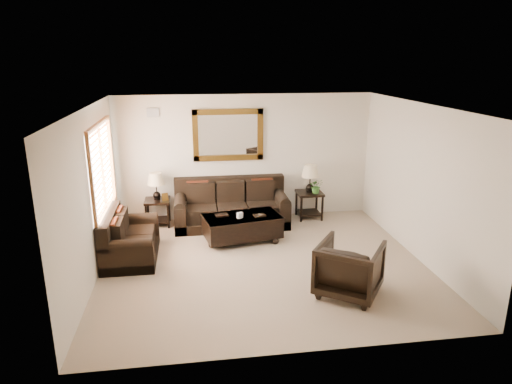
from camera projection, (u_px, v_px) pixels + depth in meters
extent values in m
cube|color=#826D5A|center=(263.00, 264.00, 7.90)|extent=(5.50, 5.00, 0.01)
cube|color=white|center=(264.00, 106.00, 7.13)|extent=(5.50, 5.00, 0.01)
cube|color=beige|center=(245.00, 157.00, 9.89)|extent=(5.50, 0.01, 2.70)
cube|color=beige|center=(299.00, 250.00, 5.15)|extent=(5.50, 0.01, 2.70)
cube|color=beige|center=(91.00, 196.00, 7.14)|extent=(0.01, 5.00, 2.70)
cube|color=beige|center=(420.00, 183.00, 7.90)|extent=(0.01, 5.00, 2.70)
cube|color=white|center=(101.00, 170.00, 7.94)|extent=(0.01, 1.80, 1.50)
cube|color=brown|center=(98.00, 125.00, 7.71)|extent=(0.06, 1.96, 0.08)
cube|color=brown|center=(107.00, 213.00, 8.17)|extent=(0.06, 1.96, 0.08)
cube|color=brown|center=(92.00, 185.00, 7.05)|extent=(0.06, 0.08, 1.50)
cube|color=brown|center=(111.00, 159.00, 8.83)|extent=(0.06, 0.08, 1.50)
cube|color=brown|center=(103.00, 170.00, 7.94)|extent=(0.05, 0.05, 1.50)
cube|color=#4E330F|center=(228.00, 135.00, 9.66)|extent=(1.50, 0.06, 1.10)
cube|color=white|center=(228.00, 135.00, 9.68)|extent=(1.26, 0.01, 0.86)
cube|color=#999999|center=(153.00, 112.00, 9.32)|extent=(0.25, 0.02, 0.18)
cube|color=black|center=(232.00, 221.00, 9.69)|extent=(2.36, 1.02, 0.19)
cube|color=black|center=(229.00, 187.00, 9.89)|extent=(2.36, 0.24, 0.48)
cube|color=black|center=(201.00, 212.00, 9.52)|extent=(0.61, 0.84, 0.29)
cube|color=black|center=(232.00, 210.00, 9.60)|extent=(0.61, 0.84, 0.29)
cube|color=black|center=(261.00, 209.00, 9.69)|extent=(0.61, 0.84, 0.29)
cube|color=black|center=(181.00, 215.00, 9.49)|extent=(0.24, 1.02, 0.57)
cylinder|color=black|center=(180.00, 202.00, 9.41)|extent=(0.24, 1.00, 0.24)
cube|color=black|center=(281.00, 210.00, 9.79)|extent=(0.24, 1.02, 0.57)
cylinder|color=black|center=(281.00, 197.00, 9.71)|extent=(0.24, 1.00, 0.24)
cube|color=#5F210C|center=(198.00, 191.00, 9.60)|extent=(0.45, 0.20, 0.46)
cube|color=#5F210C|center=(262.00, 189.00, 9.79)|extent=(0.45, 0.20, 0.46)
cube|color=black|center=(132.00, 253.00, 8.14)|extent=(0.89, 1.51, 0.17)
cube|color=black|center=(109.00, 225.00, 7.94)|extent=(0.21, 1.51, 0.42)
cube|color=black|center=(130.00, 248.00, 7.83)|extent=(0.73, 0.52, 0.25)
cube|color=black|center=(134.00, 236.00, 8.34)|extent=(0.73, 0.52, 0.25)
cube|color=black|center=(127.00, 260.00, 7.48)|extent=(0.89, 0.21, 0.50)
cylinder|color=black|center=(125.00, 246.00, 7.41)|extent=(0.88, 0.21, 0.21)
cube|color=black|center=(135.00, 231.00, 8.71)|extent=(0.89, 0.21, 0.50)
cylinder|color=black|center=(134.00, 219.00, 8.64)|extent=(0.88, 0.21, 0.21)
cube|color=#5F210C|center=(117.00, 231.00, 7.66)|extent=(0.17, 0.40, 0.41)
cube|color=#5F210C|center=(122.00, 218.00, 8.27)|extent=(0.17, 0.40, 0.41)
cube|color=black|center=(157.00, 201.00, 9.57)|extent=(0.52, 0.52, 0.05)
cube|color=black|center=(158.00, 220.00, 9.69)|extent=(0.44, 0.44, 0.03)
cylinder|color=black|center=(146.00, 217.00, 9.41)|extent=(0.05, 0.05, 0.52)
cylinder|color=black|center=(168.00, 216.00, 9.47)|extent=(0.05, 0.05, 0.52)
cylinder|color=black|center=(148.00, 210.00, 9.83)|extent=(0.05, 0.05, 0.52)
cylinder|color=black|center=(169.00, 210.00, 9.89)|extent=(0.05, 0.05, 0.52)
sphere|color=black|center=(157.00, 195.00, 9.54)|extent=(0.16, 0.16, 0.16)
cylinder|color=black|center=(156.00, 187.00, 9.49)|extent=(0.02, 0.02, 0.34)
cone|color=#C7B085|center=(156.00, 179.00, 9.43)|extent=(0.36, 0.36, 0.25)
cube|color=#4E330F|center=(165.00, 197.00, 9.47)|extent=(0.14, 0.09, 0.16)
cube|color=black|center=(310.00, 193.00, 10.00)|extent=(0.55, 0.55, 0.05)
cube|color=black|center=(309.00, 212.00, 10.13)|extent=(0.47, 0.47, 0.03)
cylinder|color=black|center=(301.00, 210.00, 9.84)|extent=(0.05, 0.05, 0.55)
cylinder|color=black|center=(322.00, 209.00, 9.90)|extent=(0.05, 0.05, 0.55)
cylinder|color=black|center=(296.00, 203.00, 10.28)|extent=(0.05, 0.05, 0.55)
cylinder|color=black|center=(316.00, 202.00, 10.34)|extent=(0.05, 0.05, 0.55)
sphere|color=black|center=(310.00, 188.00, 9.97)|extent=(0.17, 0.17, 0.17)
cylinder|color=black|center=(310.00, 180.00, 9.92)|extent=(0.02, 0.02, 0.36)
cone|color=#C7B085|center=(310.00, 171.00, 9.86)|extent=(0.38, 0.38, 0.26)
sphere|color=black|center=(212.00, 245.00, 8.57)|extent=(0.13, 0.13, 0.13)
sphere|color=black|center=(275.00, 241.00, 8.74)|extent=(0.13, 0.13, 0.13)
sphere|color=black|center=(210.00, 234.00, 9.10)|extent=(0.13, 0.13, 0.13)
sphere|color=black|center=(270.00, 231.00, 9.26)|extent=(0.13, 0.13, 0.13)
cube|color=black|center=(242.00, 226.00, 8.85)|extent=(1.56, 1.03, 0.41)
cube|color=black|center=(242.00, 217.00, 8.80)|extent=(1.59, 1.05, 0.04)
cube|color=black|center=(222.00, 215.00, 8.78)|extent=(0.27, 0.21, 0.03)
cube|color=black|center=(260.00, 215.00, 8.78)|extent=(0.25, 0.19, 0.03)
cube|color=white|center=(240.00, 215.00, 8.66)|extent=(0.12, 0.10, 0.11)
imported|color=black|center=(349.00, 266.00, 6.79)|extent=(1.20, 1.18, 0.91)
imported|color=#2E5F20|center=(316.00, 188.00, 9.88)|extent=(0.34, 0.36, 0.25)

